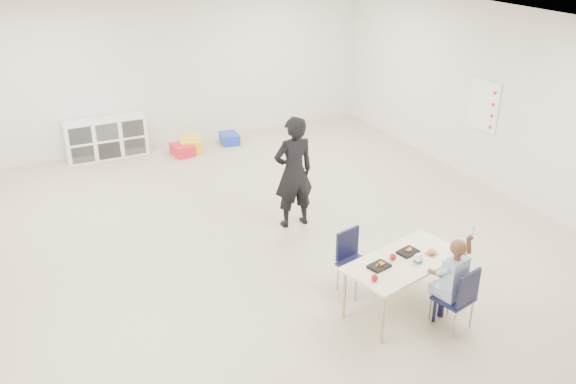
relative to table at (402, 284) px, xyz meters
name	(u,v)px	position (x,y,z in m)	size (l,w,h in m)	color
room	(267,149)	(-0.79, 1.80, 1.09)	(9.00, 9.02, 2.80)	#C0B294
table	(402,284)	(0.00, 0.00, 0.00)	(1.46, 0.96, 0.61)	#F2E7C1
chair_near	(454,297)	(0.27, -0.51, 0.06)	(0.36, 0.34, 0.74)	black
chair_far	(356,263)	(-0.27, 0.51, 0.06)	(0.36, 0.34, 0.74)	black
child	(456,280)	(0.27, -0.51, 0.27)	(0.49, 0.49, 1.16)	#9FB1D8
lunch_tray_near	(408,252)	(0.12, 0.10, 0.32)	(0.22, 0.16, 0.03)	black
lunch_tray_far	(379,266)	(-0.33, -0.01, 0.32)	(0.22, 0.16, 0.03)	black
milk_carton	(418,259)	(0.08, -0.12, 0.35)	(0.07, 0.07, 0.10)	white
bread_roll	(432,252)	(0.33, -0.04, 0.34)	(0.09, 0.09, 0.07)	tan
apple_near	(393,257)	(-0.12, 0.05, 0.34)	(0.07, 0.07, 0.07)	#9F1B0E
apple_far	(375,278)	(-0.52, -0.20, 0.34)	(0.07, 0.07, 0.07)	#9F1B0E
cubby_shelf	(106,138)	(-1.99, 6.08, 0.04)	(1.40, 0.40, 0.70)	white
rules_poster	(484,105)	(3.19, 2.40, 0.94)	(0.02, 0.60, 0.80)	white
adult	(294,172)	(-0.17, 2.30, 0.48)	(0.57, 0.38, 1.58)	black
bin_red	(182,150)	(-0.77, 5.56, -0.21)	(0.33, 0.42, 0.20)	red
bin_yellow	(191,145)	(-0.56, 5.72, -0.19)	(0.37, 0.48, 0.23)	yellow
bin_blue	(230,138)	(0.21, 5.76, -0.21)	(0.31, 0.40, 0.20)	#1837B8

